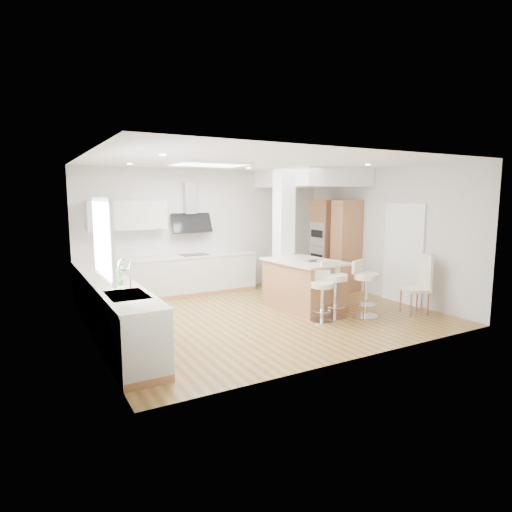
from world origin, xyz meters
TOP-DOWN VIEW (x-y plane):
  - ground at (0.00, 0.00)m, footprint 6.00×6.00m
  - ceiling at (0.00, 0.00)m, footprint 6.00×5.00m
  - wall_back at (0.00, 2.50)m, footprint 6.00×0.04m
  - wall_left at (-3.00, 0.00)m, footprint 0.04×5.00m
  - wall_right at (3.00, 0.00)m, footprint 0.04×5.00m
  - skylight at (-0.79, 0.60)m, footprint 4.10×2.10m
  - window_left at (-2.96, -0.90)m, footprint 0.06×1.28m
  - doorway_right at (2.97, -0.60)m, footprint 0.05×1.00m
  - counter_left at (-2.70, 0.23)m, footprint 0.63×4.50m
  - counter_back at (-0.91, 2.22)m, footprint 3.62×0.63m
  - pillar at (1.05, 0.95)m, footprint 0.35×0.35m
  - soffit at (2.10, 1.40)m, footprint 1.78×2.20m
  - oven_column at (2.68, 1.23)m, footprint 0.63×1.21m
  - peninsula at (0.93, 0.03)m, footprint 1.16×1.65m
  - bar_stool_a at (0.67, -0.88)m, footprint 0.53×0.53m
  - bar_stool_b at (1.00, -0.81)m, footprint 0.51×0.51m
  - bar_stool_c at (1.53, -1.03)m, footprint 0.60×0.60m
  - dining_chair at (2.61, -1.35)m, footprint 0.55×0.55m

SIDE VIEW (x-z plane):
  - ground at x=0.00m, z-range 0.00..0.00m
  - ceiling at x=0.00m, z-range -0.01..0.01m
  - counter_left at x=-2.70m, z-range -0.22..1.13m
  - peninsula at x=0.93m, z-range -0.03..1.00m
  - bar_stool_a at x=0.67m, z-range 0.06..0.96m
  - bar_stool_b at x=1.00m, z-range 0.06..1.09m
  - bar_stool_c at x=1.53m, z-range 0.06..1.10m
  - dining_chair at x=2.61m, z-range 0.04..1.17m
  - counter_back at x=-0.91m, z-range -0.55..1.95m
  - doorway_right at x=2.97m, z-range -0.05..2.05m
  - oven_column at x=2.68m, z-range 0.00..2.10m
  - wall_back at x=0.00m, z-range 0.00..2.80m
  - wall_left at x=-3.00m, z-range 0.00..2.80m
  - wall_right at x=3.00m, z-range 0.00..2.80m
  - pillar at x=1.05m, z-range 0.00..2.80m
  - window_left at x=-2.96m, z-range 1.16..2.23m
  - soffit at x=2.10m, z-range 2.40..2.80m
  - skylight at x=-0.79m, z-range 2.74..2.80m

